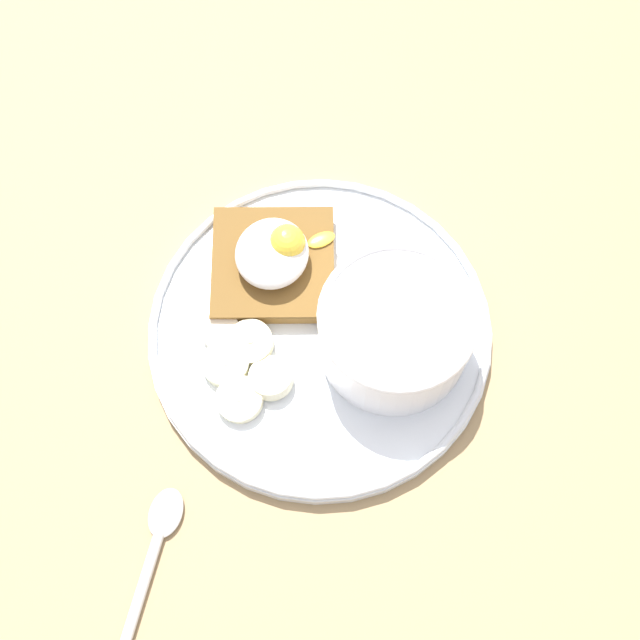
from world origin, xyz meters
TOP-DOWN VIEW (x-y plane):
  - ground_plane at (0.00, 0.00)cm, footprint 120.00×120.00cm
  - plate at (0.00, 0.00)cm, footprint 26.27×26.27cm
  - oatmeal_bowl at (-0.23, 5.61)cm, footprint 11.46×11.46cm
  - toast_slice at (-4.18, -4.67)cm, footprint 11.32×11.32cm
  - poached_egg at (-4.35, -4.45)cm, footprint 6.64×7.31cm
  - banana_slice_front at (4.81, -2.63)cm, footprint 4.70×4.67cm
  - banana_slice_left at (4.41, -6.23)cm, footprint 4.55×4.55cm
  - banana_slice_back at (6.88, -4.50)cm, footprint 4.92×4.91cm
  - banana_slice_right at (2.38, -4.79)cm, footprint 4.27×4.19cm
  - banana_slice_inner at (2.01, -7.24)cm, footprint 4.13×4.10cm
  - spoon at (18.02, -7.72)cm, footprint 10.76×2.48cm

SIDE VIEW (x-z plane):
  - ground_plane at x=0.00cm, z-range 0.00..2.00cm
  - spoon at x=18.02cm, z-range 2.00..2.80cm
  - plate at x=0.00cm, z-range 2.00..3.60cm
  - banana_slice_left at x=4.41cm, z-range 2.97..4.01cm
  - banana_slice_inner at x=2.01cm, z-range 2.92..4.11cm
  - banana_slice_back at x=6.88cm, z-range 2.93..4.18cm
  - banana_slice_right at x=2.38cm, z-range 2.89..4.41cm
  - banana_slice_front at x=4.81cm, z-range 2.88..4.45cm
  - toast_slice at x=-4.18cm, z-range 3.09..4.64cm
  - poached_egg at x=-4.35cm, z-range 4.20..7.69cm
  - oatmeal_bowl at x=-0.23cm, z-range 2.95..9.04cm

